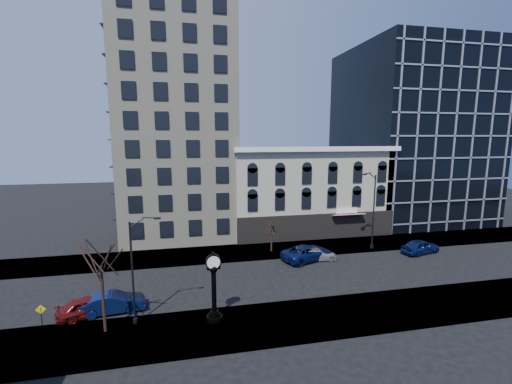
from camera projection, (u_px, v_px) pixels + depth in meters
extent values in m
plane|color=black|center=(244.00, 281.00, 33.12)|extent=(160.00, 160.00, 0.00)
cube|color=gray|center=(233.00, 253.00, 40.84)|extent=(160.00, 6.00, 0.12)
cube|color=gray|center=(263.00, 324.00, 25.38)|extent=(160.00, 6.00, 0.12)
cube|color=#BCB797|center=(177.00, 98.00, 47.22)|extent=(15.00, 15.00, 38.00)
cube|color=#ACA68E|center=(306.00, 190.00, 50.05)|extent=(22.00, 10.00, 12.00)
cube|color=white|center=(321.00, 149.00, 44.03)|extent=(22.60, 0.80, 0.60)
cube|color=black|center=(318.00, 227.00, 45.84)|extent=(22.00, 0.30, 3.60)
cube|color=maroon|center=(348.00, 215.00, 45.87)|extent=(4.50, 1.18, 0.55)
cube|color=black|center=(409.00, 135.00, 57.66)|extent=(20.00, 20.00, 28.00)
cylinder|color=black|center=(215.00, 318.00, 25.77)|extent=(1.22, 1.22, 0.33)
cylinder|color=black|center=(214.00, 314.00, 25.73)|extent=(0.89, 0.89, 0.22)
cylinder|color=black|center=(214.00, 312.00, 25.69)|extent=(0.66, 0.66, 0.18)
cylinder|color=black|center=(214.00, 291.00, 25.42)|extent=(0.35, 0.35, 3.21)
sphere|color=black|center=(213.00, 269.00, 25.15)|extent=(0.62, 0.62, 0.62)
cube|color=black|center=(213.00, 267.00, 25.13)|extent=(1.01, 0.33, 0.28)
cylinder|color=black|center=(213.00, 262.00, 25.06)|extent=(1.18, 0.45, 1.15)
cylinder|color=white|center=(214.00, 263.00, 24.88)|extent=(0.97, 0.11, 0.97)
cylinder|color=white|center=(213.00, 261.00, 25.24)|extent=(0.97, 0.11, 0.97)
sphere|color=black|center=(213.00, 253.00, 24.95)|extent=(0.22, 0.22, 0.22)
cylinder|color=black|center=(133.00, 274.00, 24.74)|extent=(0.14, 0.14, 7.72)
cylinder|color=black|center=(135.00, 321.00, 25.33)|extent=(0.32, 0.32, 0.36)
cube|color=black|center=(154.00, 218.00, 24.53)|extent=(0.50, 0.22, 0.13)
cylinder|color=black|center=(374.00, 212.00, 41.63)|extent=(0.17, 0.17, 9.14)
cylinder|color=black|center=(372.00, 247.00, 42.32)|extent=(0.38, 0.38, 0.43)
cube|color=black|center=(364.00, 174.00, 39.90)|extent=(0.63, 0.40, 0.15)
cylinder|color=black|center=(103.00, 299.00, 23.92)|extent=(0.22, 0.22, 4.83)
cylinder|color=black|center=(271.00, 240.00, 41.13)|extent=(0.21, 0.21, 2.69)
cylinder|color=black|center=(42.00, 320.00, 24.01)|extent=(0.05, 0.05, 1.90)
cube|color=yellow|center=(41.00, 309.00, 23.88)|extent=(0.67, 0.15, 0.67)
imported|color=maroon|center=(89.00, 306.00, 26.53)|extent=(4.99, 3.42, 1.58)
imported|color=#0C194C|center=(113.00, 303.00, 27.04)|extent=(5.06, 2.31, 1.61)
imported|color=#0C194C|center=(307.00, 253.00, 38.51)|extent=(6.77, 4.77, 1.72)
imported|color=#A5A8AD|center=(317.00, 254.00, 38.56)|extent=(4.68, 2.20, 1.32)
imported|color=#0C194C|center=(420.00, 246.00, 40.74)|extent=(5.27, 3.13, 1.68)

